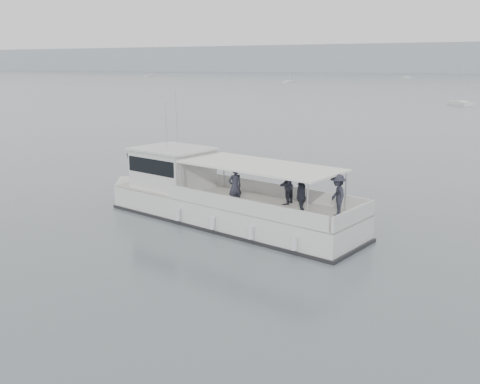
% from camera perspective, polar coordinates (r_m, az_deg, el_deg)
% --- Properties ---
extents(ground, '(1400.00, 1400.00, 0.00)m').
position_cam_1_polar(ground, '(24.74, 0.43, -4.20)').
color(ground, slate).
rests_on(ground, ground).
extents(tour_boat, '(15.15, 6.66, 6.34)m').
position_cam_1_polar(tour_boat, '(26.57, -3.17, -0.65)').
color(tour_boat, silver).
rests_on(tour_boat, ground).
extents(moored_fleet, '(336.65, 355.67, 9.72)m').
position_cam_1_polar(moored_fleet, '(216.45, 9.71, 11.31)').
color(moored_fleet, silver).
rests_on(moored_fleet, ground).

